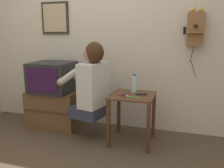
{
  "coord_description": "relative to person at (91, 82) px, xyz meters",
  "views": [
    {
      "loc": [
        1.05,
        -1.87,
        1.3
      ],
      "look_at": [
        0.26,
        0.71,
        0.71
      ],
      "focal_mm": 38.0,
      "sensor_mm": 36.0,
      "label": 1
    }
  ],
  "objects": [
    {
      "name": "cell_phone_spare",
      "position": [
        0.6,
        0.07,
        -0.12
      ],
      "size": [
        0.14,
        0.11,
        0.01
      ],
      "rotation": [
        0.0,
        0.0,
        -1.15
      ],
      "color": "black",
      "rests_on": "side_table"
    },
    {
      "name": "tv_stand",
      "position": [
        -0.65,
        0.23,
        -0.47
      ],
      "size": [
        0.71,
        0.47,
        0.5
      ],
      "color": "brown",
      "rests_on": "ground_plane"
    },
    {
      "name": "framed_picture",
      "position": [
        -0.73,
        0.49,
        0.78
      ],
      "size": [
        0.41,
        0.03,
        0.44
      ],
      "color": "#2D2823"
    },
    {
      "name": "wall_phone_antique",
      "position": [
        1.15,
        0.45,
        0.63
      ],
      "size": [
        0.23,
        0.18,
        0.81
      ],
      "color": "brown"
    },
    {
      "name": "television",
      "position": [
        -0.65,
        0.21,
        -0.01
      ],
      "size": [
        0.54,
        0.51,
        0.4
      ],
      "color": "#232326",
      "rests_on": "tv_stand"
    },
    {
      "name": "wall_back",
      "position": [
        -0.0,
        0.53,
        0.56
      ],
      "size": [
        6.8,
        0.05,
        2.55
      ],
      "color": "beige",
      "rests_on": "ground_plane"
    },
    {
      "name": "person",
      "position": [
        0.0,
        0.0,
        0.0
      ],
      "size": [
        0.59,
        0.49,
        0.91
      ],
      "rotation": [
        0.0,
        0.0,
        1.36
      ],
      "color": "#2D3347",
      "rests_on": "ground_plane"
    },
    {
      "name": "toothbrush",
      "position": [
        0.52,
        -0.09,
        -0.12
      ],
      "size": [
        0.17,
        0.03,
        0.02
      ],
      "rotation": [
        0.0,
        0.0,
        1.44
      ],
      "color": "#4CBF66",
      "rests_on": "side_table"
    },
    {
      "name": "side_table",
      "position": [
        0.5,
        0.05,
        -0.25
      ],
      "size": [
        0.5,
        0.49,
        0.59
      ],
      "color": "#51331E",
      "rests_on": "ground_plane"
    },
    {
      "name": "water_bottle",
      "position": [
        0.49,
        0.16,
        -0.02
      ],
      "size": [
        0.06,
        0.06,
        0.22
      ],
      "color": "silver",
      "rests_on": "side_table"
    },
    {
      "name": "cell_phone_held",
      "position": [
        0.41,
        -0.02,
        -0.12
      ],
      "size": [
        0.11,
        0.14,
        0.01
      ],
      "rotation": [
        0.0,
        0.0,
        -0.5
      ],
      "color": "maroon",
      "rests_on": "side_table"
    },
    {
      "name": "ground_plane",
      "position": [
        -0.0,
        -0.71,
        -0.72
      ],
      "size": [
        14.0,
        14.0,
        0.0
      ],
      "primitive_type": "plane",
      "color": "#4C3D2D"
    }
  ]
}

